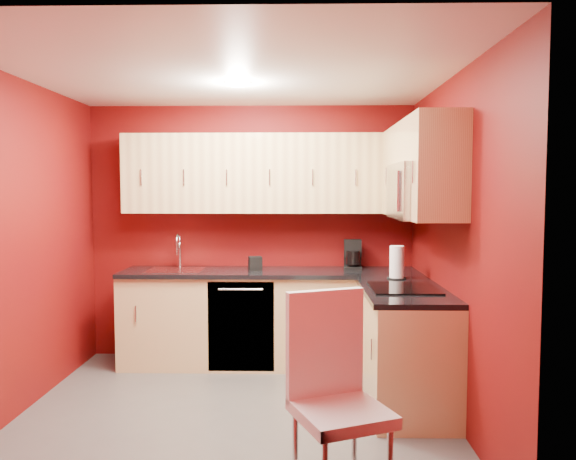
{
  "coord_description": "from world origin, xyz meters",
  "views": [
    {
      "loc": [
        0.48,
        -4.08,
        1.66
      ],
      "look_at": [
        0.38,
        0.55,
        1.34
      ],
      "focal_mm": 35.0,
      "sensor_mm": 36.0,
      "label": 1
    }
  ],
  "objects_px": {
    "microwave": "(420,191)",
    "sink": "(176,266)",
    "dining_chair": "(341,401)",
    "paper_towel": "(397,262)",
    "napkin_holder": "(255,264)",
    "coffee_maker": "(353,254)"
  },
  "relations": [
    {
      "from": "microwave",
      "to": "sink",
      "type": "xyz_separation_m",
      "value": [
        -2.09,
        1.0,
        -0.72
      ]
    },
    {
      "from": "microwave",
      "to": "dining_chair",
      "type": "relative_size",
      "value": 0.68
    },
    {
      "from": "paper_towel",
      "to": "dining_chair",
      "type": "bearing_deg",
      "value": -107.83
    },
    {
      "from": "napkin_holder",
      "to": "dining_chair",
      "type": "distance_m",
      "value": 2.5
    },
    {
      "from": "coffee_maker",
      "to": "napkin_holder",
      "type": "relative_size",
      "value": 2.15
    },
    {
      "from": "sink",
      "to": "napkin_holder",
      "type": "xyz_separation_m",
      "value": [
        0.76,
        -0.02,
        0.03
      ]
    },
    {
      "from": "coffee_maker",
      "to": "paper_towel",
      "type": "xyz_separation_m",
      "value": [
        0.32,
        -0.6,
        0.0
      ]
    },
    {
      "from": "sink",
      "to": "paper_towel",
      "type": "xyz_separation_m",
      "value": [
        2.01,
        -0.5,
        0.11
      ]
    },
    {
      "from": "napkin_holder",
      "to": "paper_towel",
      "type": "distance_m",
      "value": 1.34
    },
    {
      "from": "sink",
      "to": "napkin_holder",
      "type": "bearing_deg",
      "value": -1.71
    },
    {
      "from": "sink",
      "to": "coffee_maker",
      "type": "distance_m",
      "value": 1.7
    },
    {
      "from": "microwave",
      "to": "paper_towel",
      "type": "bearing_deg",
      "value": 99.35
    },
    {
      "from": "paper_towel",
      "to": "sink",
      "type": "bearing_deg",
      "value": 165.97
    },
    {
      "from": "paper_towel",
      "to": "dining_chair",
      "type": "height_order",
      "value": "paper_towel"
    },
    {
      "from": "sink",
      "to": "paper_towel",
      "type": "distance_m",
      "value": 2.08
    },
    {
      "from": "dining_chair",
      "to": "napkin_holder",
      "type": "bearing_deg",
      "value": 82.7
    },
    {
      "from": "napkin_holder",
      "to": "paper_towel",
      "type": "bearing_deg",
      "value": -20.97
    },
    {
      "from": "sink",
      "to": "napkin_holder",
      "type": "height_order",
      "value": "sink"
    },
    {
      "from": "coffee_maker",
      "to": "paper_towel",
      "type": "bearing_deg",
      "value": -58.86
    },
    {
      "from": "coffee_maker",
      "to": "napkin_holder",
      "type": "height_order",
      "value": "coffee_maker"
    },
    {
      "from": "microwave",
      "to": "coffee_maker",
      "type": "bearing_deg",
      "value": 110.09
    },
    {
      "from": "microwave",
      "to": "paper_towel",
      "type": "xyz_separation_m",
      "value": [
        -0.08,
        0.5,
        -0.61
      ]
    }
  ]
}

